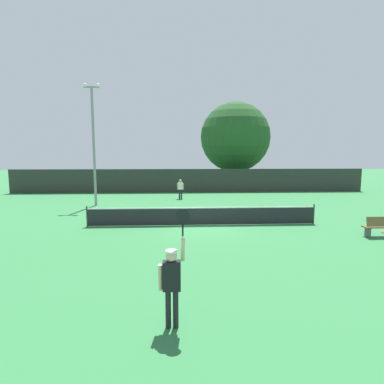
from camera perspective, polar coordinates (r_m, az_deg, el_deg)
ground_plane at (r=16.12m, az=1.99°, el=-6.24°), size 120.00×120.00×0.00m
tennis_net at (r=16.01m, az=1.99°, el=-4.46°), size 12.05×0.08×1.07m
perimeter_fence at (r=29.86m, az=-0.33°, el=2.15°), size 34.69×0.12×2.30m
player_serving at (r=6.67m, az=-3.75°, el=-15.58°), size 0.67×0.40×2.58m
player_receiving at (r=25.38m, az=-2.19°, el=0.89°), size 0.57×0.24×1.61m
tennis_ball at (r=17.12m, az=-0.24°, el=-5.33°), size 0.07×0.07×0.07m
courtside_bench at (r=16.29m, az=32.37°, el=-5.48°), size 1.80×0.44×0.95m
light_pole at (r=23.06m, az=-18.04°, el=9.69°), size 1.18×0.28×8.66m
large_tree at (r=36.33m, az=8.11°, el=10.14°), size 8.07×8.07×9.74m
parked_car_near at (r=38.87m, az=-12.77°, el=2.57°), size 2.04×4.26×1.69m
parked_car_mid at (r=37.07m, az=-4.89°, el=2.51°), size 2.09×4.28×1.69m
parked_car_far at (r=36.68m, az=9.75°, el=2.38°), size 2.14×4.30×1.69m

